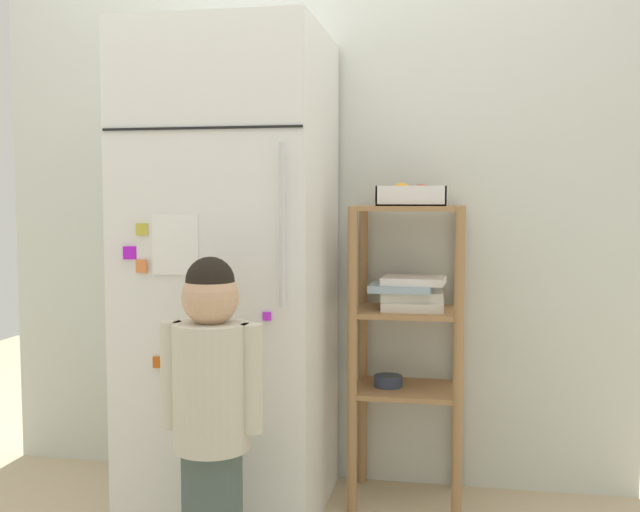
# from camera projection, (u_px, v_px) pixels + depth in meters

# --- Properties ---
(ground_plane) EXTENTS (6.00, 6.00, 0.00)m
(ground_plane) POSITION_uv_depth(u_px,v_px,m) (288.00, 511.00, 2.74)
(ground_plane) COLOR tan
(kitchen_wall_back) EXTENTS (2.57, 0.03, 2.23)m
(kitchen_wall_back) POSITION_uv_depth(u_px,v_px,m) (308.00, 204.00, 3.02)
(kitchen_wall_back) COLOR silver
(kitchen_wall_back) RESTS_ON ground
(refrigerator) EXTENTS (0.68, 0.68, 1.73)m
(refrigerator) POSITION_uv_depth(u_px,v_px,m) (232.00, 274.00, 2.73)
(refrigerator) COLOR white
(refrigerator) RESTS_ON ground
(child_standing) EXTENTS (0.31, 0.23, 0.97)m
(child_standing) POSITION_uv_depth(u_px,v_px,m) (211.00, 385.00, 2.22)
(child_standing) COLOR #4B5E59
(child_standing) RESTS_ON ground
(pantry_shelf_unit) EXTENTS (0.41, 0.33, 1.11)m
(pantry_shelf_unit) POSITION_uv_depth(u_px,v_px,m) (408.00, 320.00, 2.79)
(pantry_shelf_unit) COLOR #9E7247
(pantry_shelf_unit) RESTS_ON ground
(fruit_bin) EXTENTS (0.25, 0.19, 0.08)m
(fruit_bin) POSITION_uv_depth(u_px,v_px,m) (413.00, 196.00, 2.73)
(fruit_bin) COLOR white
(fruit_bin) RESTS_ON pantry_shelf_unit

